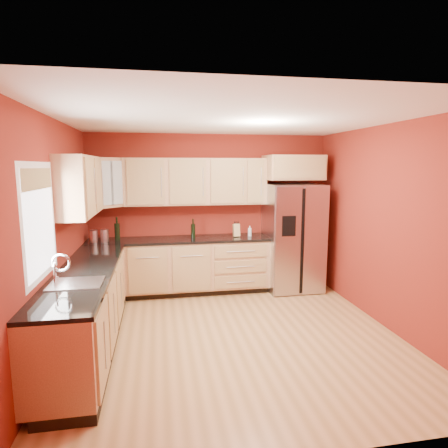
{
  "coord_description": "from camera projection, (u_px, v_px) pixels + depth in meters",
  "views": [
    {
      "loc": [
        -0.87,
        -4.26,
        2.06
      ],
      "look_at": [
        0.04,
        0.9,
        1.26
      ],
      "focal_mm": 30.0,
      "sensor_mm": 36.0,
      "label": 1
    }
  ],
  "objects": [
    {
      "name": "floor",
      "position": [
        233.0,
        336.0,
        4.61
      ],
      "size": [
        4.0,
        4.0,
        0.0
      ],
      "primitive_type": "plane",
      "color": "#A67740",
      "rests_on": "ground"
    },
    {
      "name": "ceiling",
      "position": [
        234.0,
        119.0,
        4.22
      ],
      "size": [
        4.0,
        4.0,
        0.0
      ],
      "primitive_type": "plane",
      "color": "white",
      "rests_on": "wall_back"
    },
    {
      "name": "wall_back",
      "position": [
        210.0,
        212.0,
        6.36
      ],
      "size": [
        4.0,
        0.04,
        2.6
      ],
      "primitive_type": "cube",
      "color": "maroon",
      "rests_on": "floor"
    },
    {
      "name": "wall_front",
      "position": [
        294.0,
        284.0,
        2.47
      ],
      "size": [
        4.0,
        0.04,
        2.6
      ],
      "primitive_type": "cube",
      "color": "maroon",
      "rests_on": "floor"
    },
    {
      "name": "wall_left",
      "position": [
        54.0,
        238.0,
        4.07
      ],
      "size": [
        0.04,
        4.0,
        2.6
      ],
      "primitive_type": "cube",
      "color": "maroon",
      "rests_on": "floor"
    },
    {
      "name": "wall_right",
      "position": [
        387.0,
        227.0,
        4.76
      ],
      "size": [
        0.04,
        4.0,
        2.6
      ],
      "primitive_type": "cube",
      "color": "maroon",
      "rests_on": "floor"
    },
    {
      "name": "base_cabinets_back",
      "position": [
        180.0,
        267.0,
        6.1
      ],
      "size": [
        2.9,
        0.6,
        0.88
      ],
      "primitive_type": "cube",
      "color": "#A57750",
      "rests_on": "floor"
    },
    {
      "name": "base_cabinets_left",
      "position": [
        87.0,
        311.0,
        4.25
      ],
      "size": [
        0.6,
        2.8,
        0.88
      ],
      "primitive_type": "cube",
      "color": "#A57750",
      "rests_on": "floor"
    },
    {
      "name": "countertop_back",
      "position": [
        179.0,
        240.0,
        6.02
      ],
      "size": [
        2.9,
        0.62,
        0.04
      ],
      "primitive_type": "cube",
      "color": "black",
      "rests_on": "base_cabinets_back"
    },
    {
      "name": "countertop_left",
      "position": [
        86.0,
        272.0,
        4.18
      ],
      "size": [
        0.62,
        2.8,
        0.04
      ],
      "primitive_type": "cube",
      "color": "black",
      "rests_on": "base_cabinets_left"
    },
    {
      "name": "upper_cabinets_back",
      "position": [
        196.0,
        182.0,
        6.08
      ],
      "size": [
        2.3,
        0.33,
        0.75
      ],
      "primitive_type": "cube",
      "color": "#A57750",
      "rests_on": "wall_back"
    },
    {
      "name": "upper_cabinets_left",
      "position": [
        80.0,
        186.0,
        4.72
      ],
      "size": [
        0.33,
        1.35,
        0.75
      ],
      "primitive_type": "cube",
      "color": "#A57750",
      "rests_on": "wall_left"
    },
    {
      "name": "corner_upper_cabinet",
      "position": [
        104.0,
        183.0,
        5.67
      ],
      "size": [
        0.67,
        0.67,
        0.75
      ],
      "primitive_type": "cube",
      "rotation": [
        0.0,
        0.0,
        0.79
      ],
      "color": "#A57750",
      "rests_on": "wall_back"
    },
    {
      "name": "over_fridge_cabinet",
      "position": [
        293.0,
        168.0,
        6.19
      ],
      "size": [
        0.92,
        0.6,
        0.4
      ],
      "primitive_type": "cube",
      "color": "#A57750",
      "rests_on": "wall_back"
    },
    {
      "name": "refrigerator",
      "position": [
        293.0,
        237.0,
        6.29
      ],
      "size": [
        0.9,
        0.75,
        1.78
      ],
      "primitive_type": "cube",
      "color": "silver",
      "rests_on": "floor"
    },
    {
      "name": "window",
      "position": [
        40.0,
        221.0,
        3.55
      ],
      "size": [
        0.03,
        0.9,
        1.0
      ],
      "primitive_type": "cube",
      "color": "white",
      "rests_on": "wall_left"
    },
    {
      "name": "sink_faucet",
      "position": [
        75.0,
        269.0,
        3.67
      ],
      "size": [
        0.5,
        0.42,
        0.3
      ],
      "primitive_type": null,
      "color": "white",
      "rests_on": "countertop_left"
    },
    {
      "name": "canister_left",
      "position": [
        105.0,
        236.0,
        5.74
      ],
      "size": [
        0.13,
        0.13,
        0.19
      ],
      "primitive_type": "cylinder",
      "rotation": [
        0.0,
        0.0,
        0.08
      ],
      "color": "silver",
      "rests_on": "countertop_back"
    },
    {
      "name": "canister_right",
      "position": [
        94.0,
        236.0,
        5.71
      ],
      "size": [
        0.13,
        0.13,
        0.19
      ],
      "primitive_type": "cylinder",
      "rotation": [
        0.0,
        0.0,
        0.19
      ],
      "color": "silver",
      "rests_on": "countertop_back"
    },
    {
      "name": "wine_bottle_a",
      "position": [
        117.0,
        229.0,
        5.85
      ],
      "size": [
        0.1,
        0.1,
        0.37
      ],
      "primitive_type": null,
      "rotation": [
        0.0,
        0.0,
        -0.28
      ],
      "color": "black",
      "rests_on": "countertop_back"
    },
    {
      "name": "wine_bottle_b",
      "position": [
        193.0,
        228.0,
        6.06
      ],
      "size": [
        0.07,
        0.07,
        0.31
      ],
      "primitive_type": null,
      "rotation": [
        0.0,
        0.0,
        0.05
      ],
      "color": "black",
      "rests_on": "countertop_back"
    },
    {
      "name": "knife_block",
      "position": [
        236.0,
        230.0,
        6.18
      ],
      "size": [
        0.11,
        0.1,
        0.21
      ],
      "primitive_type": "cube",
      "rotation": [
        0.0,
        0.0,
        0.02
      ],
      "color": "tan",
      "rests_on": "countertop_back"
    },
    {
      "name": "soap_dispenser",
      "position": [
        250.0,
        231.0,
        6.21
      ],
      "size": [
        0.06,
        0.06,
        0.17
      ],
      "primitive_type": "cylinder",
      "rotation": [
        0.0,
        0.0,
        -0.1
      ],
      "color": "white",
      "rests_on": "countertop_back"
    }
  ]
}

